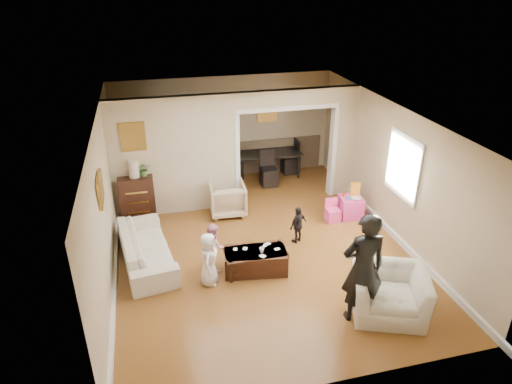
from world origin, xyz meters
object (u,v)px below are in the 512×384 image
object	(u,v)px
cyan_cup	(348,198)
armchair_front	(389,293)
coffee_cup	(262,250)
armchair_back	(227,199)
child_kneel_a	(209,259)
adult_person	(363,268)
sofa	(146,248)
child_toddler	(298,225)
dining_table	(262,163)
coffee_table	(256,261)
child_kneel_b	(213,246)
play_table	(350,207)
dresser	(137,198)
table_lamp	(134,169)

from	to	relation	value
cyan_cup	armchair_front	bearing A→B (deg)	-102.45
coffee_cup	armchair_back	bearing A→B (deg)	94.47
armchair_back	child_kneel_a	size ratio (longest dim) A/B	0.81
adult_person	sofa	bearing A→B (deg)	-34.08
child_toddler	armchair_front	bearing A→B (deg)	75.87
sofa	child_toddler	bearing A→B (deg)	-97.73
adult_person	dining_table	bearing A→B (deg)	-87.09
sofa	coffee_table	world-z (taller)	sofa
armchair_back	child_kneel_b	distance (m)	2.05
sofa	dining_table	distance (m)	4.56
play_table	child_kneel_a	size ratio (longest dim) A/B	0.49
armchair_back	armchair_front	bearing A→B (deg)	118.37
play_table	dresser	bearing A→B (deg)	167.31
armchair_back	child_kneel_a	bearing A→B (deg)	75.00
dresser	coffee_table	bearing A→B (deg)	-51.15
dresser	child_toddler	xyz separation A→B (m)	(3.04, -1.72, -0.11)
coffee_table	adult_person	size ratio (longest dim) A/B	0.60
coffee_table	child_kneel_a	world-z (taller)	child_kneel_a
coffee_table	dining_table	size ratio (longest dim) A/B	0.57
cyan_cup	child_kneel_b	distance (m)	3.30
armchair_back	sofa	bearing A→B (deg)	42.42
cyan_cup	child_toddler	world-z (taller)	child_toddler
armchair_front	child_toddler	xyz separation A→B (m)	(-0.70, 2.31, 0.02)
coffee_table	cyan_cup	bearing A→B (deg)	30.32
sofa	coffee_table	xyz separation A→B (m)	(1.88, -0.76, -0.10)
dresser	adult_person	distance (m)	5.19
sofa	child_toddler	world-z (taller)	child_toddler
armchair_back	coffee_table	bearing A→B (deg)	94.80
dresser	coffee_cup	xyz separation A→B (m)	(2.09, -2.52, -0.05)
armchair_back	coffee_cup	size ratio (longest dim) A/B	8.68
coffee_table	cyan_cup	distance (m)	2.80
armchair_back	child_kneel_b	size ratio (longest dim) A/B	0.89
coffee_table	cyan_cup	size ratio (longest dim) A/B	13.75
table_lamp	adult_person	world-z (taller)	adult_person
table_lamp	dresser	bearing A→B (deg)	0.00
coffee_cup	cyan_cup	bearing A→B (deg)	32.29
cyan_cup	child_kneel_b	bearing A→B (deg)	-160.38
dining_table	armchair_back	bearing A→B (deg)	-124.30
dresser	armchair_front	bearing A→B (deg)	-47.17
table_lamp	coffee_table	bearing A→B (deg)	-51.15
coffee_table	play_table	size ratio (longest dim) A/B	2.32
dresser	child_kneel_a	world-z (taller)	dresser
dresser	table_lamp	xyz separation A→B (m)	(0.00, 0.00, 0.68)
armchair_back	child_toddler	bearing A→B (deg)	129.69
armchair_front	coffee_table	world-z (taller)	armchair_front
sofa	play_table	distance (m)	4.44
coffee_cup	play_table	world-z (taller)	coffee_cup
dining_table	child_kneel_a	bearing A→B (deg)	-115.29
armchair_back	child_kneel_b	world-z (taller)	child_kneel_b
armchair_back	dresser	distance (m)	1.92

